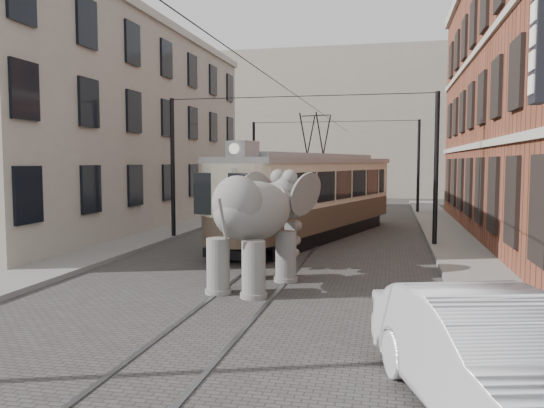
# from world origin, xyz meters

# --- Properties ---
(ground) EXTENTS (120.00, 120.00, 0.00)m
(ground) POSITION_xyz_m (0.00, 0.00, 0.00)
(ground) COLOR #3F3D3B
(tram_rails) EXTENTS (1.54, 80.00, 0.02)m
(tram_rails) POSITION_xyz_m (0.00, 0.00, 0.01)
(tram_rails) COLOR slate
(tram_rails) RESTS_ON ground
(sidewalk_right) EXTENTS (2.00, 60.00, 0.15)m
(sidewalk_right) POSITION_xyz_m (6.00, 0.00, 0.07)
(sidewalk_right) COLOR slate
(sidewalk_right) RESTS_ON ground
(sidewalk_left) EXTENTS (2.00, 60.00, 0.15)m
(sidewalk_left) POSITION_xyz_m (-6.50, 0.00, 0.07)
(sidewalk_left) COLOR slate
(sidewalk_left) RESTS_ON ground
(stucco_building) EXTENTS (7.00, 24.00, 10.00)m
(stucco_building) POSITION_xyz_m (-11.00, 10.00, 5.00)
(stucco_building) COLOR gray
(stucco_building) RESTS_ON ground
(distant_block) EXTENTS (28.00, 10.00, 14.00)m
(distant_block) POSITION_xyz_m (0.00, 40.00, 7.00)
(distant_block) COLOR gray
(distant_block) RESTS_ON ground
(catenary) EXTENTS (11.00, 30.20, 6.00)m
(catenary) POSITION_xyz_m (-0.20, 5.00, 3.00)
(catenary) COLOR black
(catenary) RESTS_ON ground
(tram) EXTENTS (6.39, 13.75, 5.36)m
(tram) POSITION_xyz_m (0.30, 7.62, 2.68)
(tram) COLOR beige
(tram) RESTS_ON ground
(elephant) EXTENTS (3.86, 5.61, 3.13)m
(elephant) POSITION_xyz_m (-0.00, -1.97, 1.57)
(elephant) COLOR #65635D
(elephant) RESTS_ON ground
(parked_car) EXTENTS (3.18, 5.21, 1.62)m
(parked_car) POSITION_xyz_m (4.79, -8.54, 0.81)
(parked_car) COLOR silver
(parked_car) RESTS_ON ground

